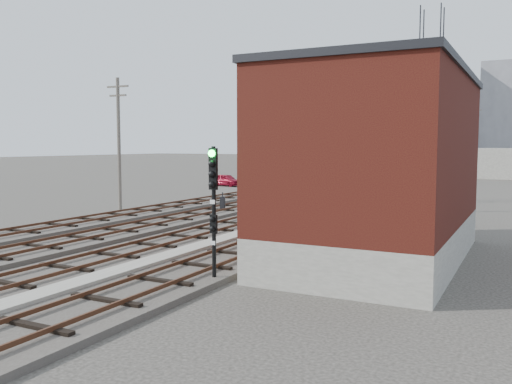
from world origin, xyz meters
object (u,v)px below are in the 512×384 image
Objects in this scene: signal_mast at (213,202)px; site_trailer at (336,174)px; car_silver at (296,177)px; car_red at (226,180)px; car_grey at (272,178)px; switch_stand at (223,204)px.

signal_mast reaches higher than site_trailer.
car_red is at bearing 137.90° from car_silver.
car_red is 9.18m from car_silver.
site_trailer is at bearing -78.37° from car_grey.
switch_stand is at bearing -161.16° from car_grey.
site_trailer reaches higher than car_silver.
car_red is 0.90× the size of car_grey.
car_silver is 0.98× the size of car_grey.
site_trailer is 5.07m from car_silver.
signal_mast is at bearing -56.41° from site_trailer.
switch_stand is 0.30× the size of car_silver.
switch_stand is 28.76m from car_silver.
car_silver is at bearing 109.54° from signal_mast.
site_trailer reaches higher than car_red.
site_trailer is at bearing 103.67° from signal_mast.
signal_mast reaches higher than car_red.
signal_mast reaches higher than car_grey.
car_grey is (2.74, 5.83, -0.04)m from car_red.
car_grey is at bearing -12.60° from car_red.
switch_stand is (-8.96, 15.75, -2.05)m from signal_mast.
car_silver is (-6.57, 28.00, 0.09)m from switch_stand.
car_red is (-11.46, 20.24, 0.06)m from switch_stand.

